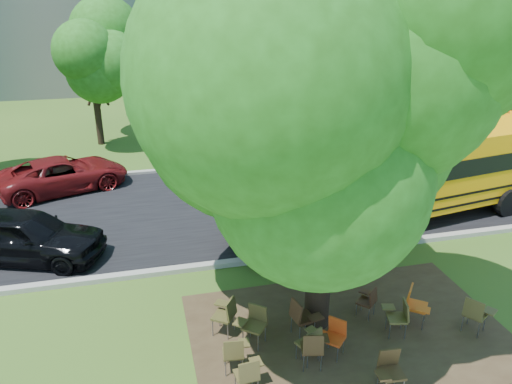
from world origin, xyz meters
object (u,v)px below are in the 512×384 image
object	(u,v)px
chair_0	(249,373)
chair_11	(369,299)
school_bus	(418,169)
chair_10	(302,315)
chair_9	(254,321)
black_car	(25,236)
chair_6	(399,314)
chair_4	(314,346)
chair_8	(226,312)
chair_5	(390,368)
chair_7	(476,312)
main_tree	(328,99)
chair_12	(415,303)
chair_1	(235,351)
bg_car_red	(63,174)
chair_3	(334,334)
chair_2	(311,341)

from	to	relation	value
chair_0	chair_11	xyz separation A→B (m)	(3.24, 1.71, -0.05)
school_bus	chair_10	xyz separation A→B (m)	(-5.68, -5.13, -1.09)
chair_9	black_car	distance (m)	7.38
chair_6	chair_11	bearing A→B (deg)	40.78
chair_4	chair_9	distance (m)	1.42
chair_8	black_car	distance (m)	6.69
chair_5	chair_7	xyz separation A→B (m)	(2.67, 1.12, 0.01)
black_car	school_bus	bearing A→B (deg)	-70.02
main_tree	chair_10	world-z (taller)	main_tree
chair_12	chair_0	bearing A→B (deg)	-35.15
chair_9	chair_7	bearing A→B (deg)	-150.40
main_tree	chair_8	bearing A→B (deg)	175.85
main_tree	chair_11	bearing A→B (deg)	-1.20
school_bus	chair_9	distance (m)	8.50
chair_1	bg_car_red	distance (m)	11.92
chair_7	chair_12	distance (m)	1.30
chair_6	chair_10	xyz separation A→B (m)	(-2.11, 0.41, 0.04)
chair_7	chair_11	world-z (taller)	chair_7
chair_8	chair_12	distance (m)	4.24
chair_7	chair_11	size ratio (longest dim) A/B	1.15
bg_car_red	chair_8	bearing A→B (deg)	-175.69
chair_3	black_car	bearing A→B (deg)	4.76
chair_5	chair_8	xyz separation A→B (m)	(-2.67, 2.41, 0.02)
chair_3	chair_9	distance (m)	1.69
chair_6	chair_7	world-z (taller)	chair_7
chair_0	chair_12	world-z (taller)	chair_12
school_bus	chair_9	bearing A→B (deg)	-152.27
school_bus	chair_6	world-z (taller)	school_bus
chair_1	chair_11	xyz separation A→B (m)	(3.38, 1.06, -0.04)
chair_0	chair_8	bearing A→B (deg)	86.64
chair_2	chair_11	distance (m)	2.13
school_bus	chair_6	xyz separation A→B (m)	(-3.57, -5.54, -1.14)
chair_7	chair_12	size ratio (longest dim) A/B	0.96
chair_4	chair_8	world-z (taller)	chair_8
chair_4	chair_9	world-z (taller)	chair_9
chair_4	chair_7	size ratio (longest dim) A/B	0.98
chair_3	chair_5	bearing A→B (deg)	162.21
chair_10	black_car	distance (m)	8.22
chair_1	chair_12	bearing A→B (deg)	13.76
chair_12	bg_car_red	xyz separation A→B (m)	(-8.59, 10.54, 0.06)
chair_2	chair_7	bearing A→B (deg)	-22.99
chair_1	black_car	xyz separation A→B (m)	(-4.79, 5.84, 0.21)
chair_2	chair_8	world-z (taller)	chair_8
chair_0	chair_5	bearing A→B (deg)	-16.83
chair_8	bg_car_red	world-z (taller)	bg_car_red
chair_1	black_car	size ratio (longest dim) A/B	0.20
chair_0	chair_3	xyz separation A→B (m)	(1.97, 0.70, -0.01)
chair_1	chair_4	bearing A→B (deg)	-3.00
chair_12	chair_7	bearing A→B (deg)	100.41
chair_0	chair_5	size ratio (longest dim) A/B	0.97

